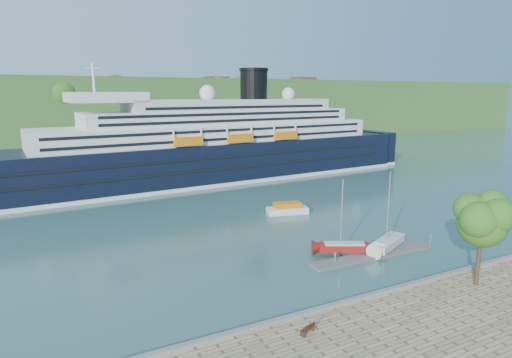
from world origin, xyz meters
name	(u,v)px	position (x,y,z in m)	size (l,w,h in m)	color
ground	(397,298)	(0.00, 0.00, 0.00)	(400.00, 400.00, 0.00)	#325A56
far_hillside	(119,111)	(0.00, 145.00, 12.00)	(400.00, 50.00, 24.00)	#315A24
quay_coping	(400,287)	(0.00, -0.20, 1.15)	(220.00, 0.50, 0.30)	slate
cruise_ship	(208,125)	(4.03, 59.18, 12.06)	(107.45, 15.65, 24.13)	black
park_bench	(307,328)	(-11.78, -2.58, 1.44)	(1.39, 0.57, 0.89)	#4F2616
promenade_tree	(481,235)	(6.99, -2.81, 5.90)	(5.91, 5.91, 9.80)	#2A5C18
floating_pontoon	(374,255)	(5.06, 8.81, 0.18)	(16.46, 2.01, 0.37)	slate
sailboat_red	(345,219)	(2.42, 10.90, 4.31)	(6.67, 1.85, 8.61)	maroon
sailboat_white_far	(390,213)	(8.04, 9.70, 4.65)	(7.20, 2.00, 9.29)	silver
tender_launch	(287,208)	(5.55, 28.91, 0.90)	(6.51, 2.23, 1.80)	orange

